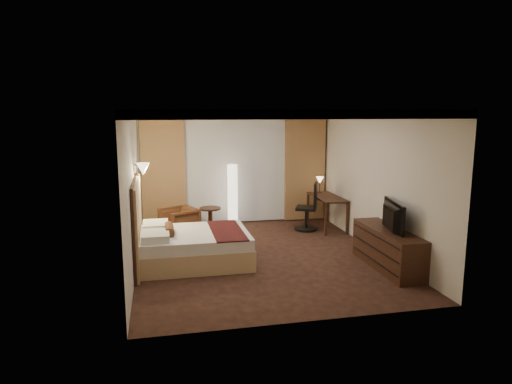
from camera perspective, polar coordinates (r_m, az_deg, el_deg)
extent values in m
cube|color=black|center=(8.62, 0.57, -8.01)|extent=(4.50, 5.50, 0.01)
cube|color=white|center=(8.19, 0.60, 10.25)|extent=(4.50, 5.50, 0.01)
cube|color=beige|center=(10.97, -2.60, 3.14)|extent=(4.50, 0.02, 2.70)
cube|color=beige|center=(8.11, -15.12, 0.31)|extent=(0.02, 5.50, 2.70)
cube|color=beige|center=(9.06, 14.60, 1.34)|extent=(0.02, 5.50, 2.70)
cube|color=white|center=(10.64, -2.43, 9.67)|extent=(4.50, 0.50, 0.20)
cube|color=silver|center=(10.90, -2.53, 2.57)|extent=(2.48, 0.04, 2.45)
cube|color=tan|center=(10.69, -11.49, 2.22)|extent=(1.00, 0.14, 2.45)
cube|color=tan|center=(11.26, 6.09, 2.76)|extent=(1.00, 0.14, 2.45)
imported|color=#4C2D17|center=(9.93, -9.59, -3.59)|extent=(0.87, 0.89, 0.70)
imported|color=black|center=(8.05, 16.17, -2.54)|extent=(0.76, 1.09, 0.13)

